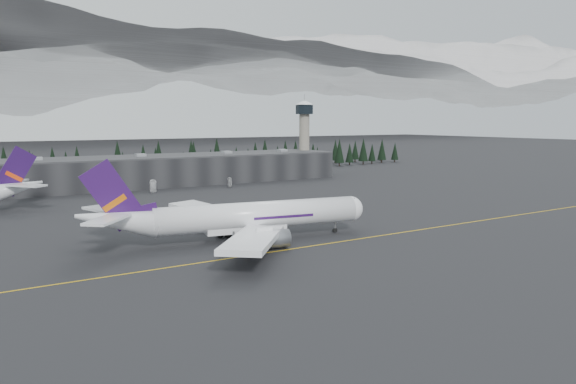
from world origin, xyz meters
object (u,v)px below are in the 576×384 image
jet_main (234,217)px  gse_vehicle_b (230,186)px  terminal (164,170)px  gse_vehicle_a (153,191)px  control_tower (304,129)px

jet_main → gse_vehicle_b: 98.03m
terminal → gse_vehicle_a: (-12.24, -24.28, -5.57)m
gse_vehicle_b → control_tower: bearing=90.8°
gse_vehicle_a → terminal: bearing=62.1°
terminal → gse_vehicle_a: 27.75m
terminal → gse_vehicle_b: size_ratio=37.79×
terminal → control_tower: (75.00, 3.00, 17.11)m
jet_main → gse_vehicle_b: bearing=75.8°
jet_main → gse_vehicle_a: size_ratio=12.83×
gse_vehicle_a → control_tower: bearing=16.2°
control_tower → gse_vehicle_a: bearing=-162.6°
terminal → jet_main: (-19.88, -113.92, -0.71)m
jet_main → gse_vehicle_a: (7.64, 89.64, -4.87)m
control_tower → gse_vehicle_a: control_tower is taller
terminal → jet_main: 115.64m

